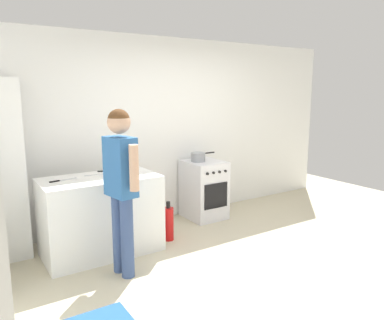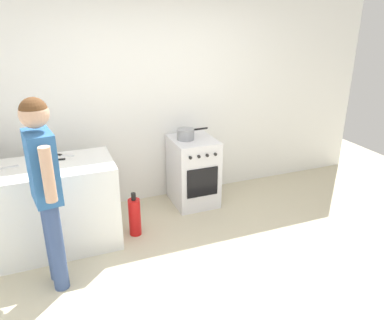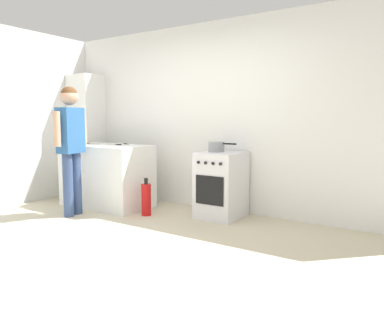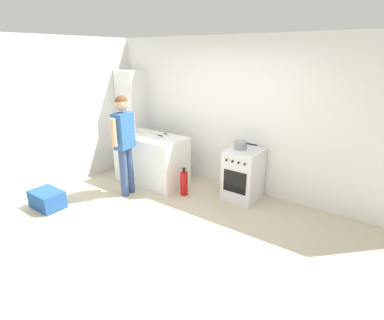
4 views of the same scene
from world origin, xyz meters
TOP-DOWN VIEW (x-y plane):
  - ground_plane at (0.00, 0.00)m, footprint 8.00×8.00m
  - back_wall at (0.00, 1.95)m, footprint 6.00×0.10m
  - counter_unit at (-1.35, 1.20)m, footprint 1.30×0.70m
  - oven_left at (0.35, 1.58)m, footprint 0.52×0.62m
  - pot at (0.26, 1.60)m, footprint 0.39×0.21m
  - knife_utility at (-1.17, 1.43)m, footprint 0.23×0.15m
  - knife_carving at (-1.30, 1.31)m, footprint 0.33×0.07m
  - knife_chef at (-1.74, 1.26)m, footprint 0.31×0.09m
  - person at (-1.34, 0.57)m, footprint 0.25×0.56m
  - fire_extinguisher at (-0.52, 1.10)m, footprint 0.13×0.13m
  - larder_cabinet at (-2.30, 1.68)m, footprint 0.48×0.44m

SIDE VIEW (x-z plane):
  - ground_plane at x=0.00m, z-range 0.00..0.00m
  - fire_extinguisher at x=-0.52m, z-range -0.03..0.47m
  - oven_left at x=0.35m, z-range 0.00..0.85m
  - counter_unit at x=-1.35m, z-range 0.00..0.90m
  - knife_carving at x=-1.30m, z-range 0.90..0.91m
  - knife_chef at x=-1.74m, z-range 0.90..0.91m
  - knife_utility at x=-1.17m, z-range 0.90..0.91m
  - pot at x=0.26m, z-range 0.85..0.98m
  - larder_cabinet at x=-2.30m, z-range 0.00..2.00m
  - person at x=-1.34m, z-range 0.17..1.87m
  - back_wall at x=0.00m, z-range 0.00..2.60m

